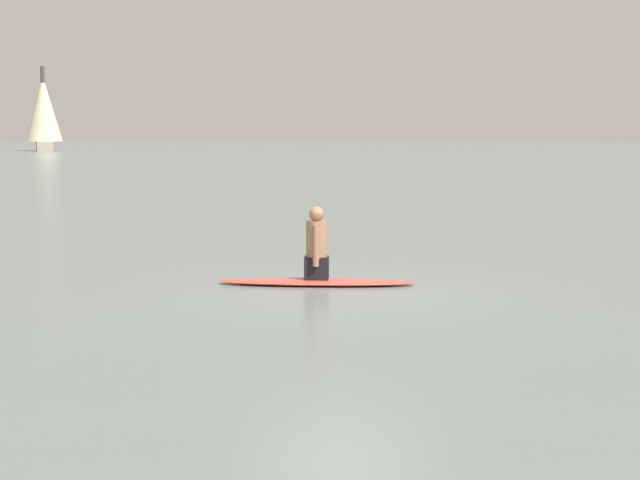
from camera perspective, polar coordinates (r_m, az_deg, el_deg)
ground_plane at (r=14.00m, az=1.26°, el=-3.01°), size 400.00×400.00×0.00m
surfboard at (r=14.81m, az=-0.19°, el=-2.34°), size 2.55×2.31×0.09m
person_paddler at (r=14.74m, az=-0.19°, el=-0.35°), size 0.44×0.44×1.05m
sailboat_far_right at (r=117.57m, az=-15.11°, el=6.91°), size 5.86×5.48×9.24m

